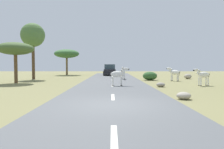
# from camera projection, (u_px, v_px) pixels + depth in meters

# --- Properties ---
(ground_plane) EXTENTS (90.00, 90.00, 0.00)m
(ground_plane) POSITION_uv_depth(u_px,v_px,m) (114.00, 106.00, 8.68)
(ground_plane) COLOR olive
(road) EXTENTS (6.00, 64.00, 0.05)m
(road) POSITION_uv_depth(u_px,v_px,m) (113.00, 105.00, 8.68)
(road) COLOR #56595B
(road) RESTS_ON ground_plane
(lane_markings) EXTENTS (0.16, 56.00, 0.01)m
(lane_markings) POSITION_uv_depth(u_px,v_px,m) (113.00, 110.00, 7.68)
(lane_markings) COLOR silver
(lane_markings) RESTS_ON road
(zebra_0) EXTENTS (0.54, 1.59, 1.50)m
(zebra_0) POSITION_uv_depth(u_px,v_px,m) (122.00, 71.00, 23.94)
(zebra_0) COLOR silver
(zebra_0) RESTS_ON road
(zebra_1) EXTENTS (1.32, 1.22, 1.51)m
(zebra_1) POSITION_uv_depth(u_px,v_px,m) (173.00, 73.00, 21.82)
(zebra_1) COLOR silver
(zebra_1) RESTS_ON ground_plane
(zebra_2) EXTENTS (1.55, 0.61, 1.47)m
(zebra_2) POSITION_uv_depth(u_px,v_px,m) (202.00, 75.00, 16.89)
(zebra_2) COLOR silver
(zebra_2) RESTS_ON ground_plane
(zebra_3) EXTENTS (1.61, 0.50, 1.51)m
(zebra_3) POSITION_uv_depth(u_px,v_px,m) (118.00, 74.00, 16.44)
(zebra_3) COLOR silver
(zebra_3) RESTS_ON road
(car_0) EXTENTS (2.02, 4.34, 1.74)m
(car_0) POSITION_uv_depth(u_px,v_px,m) (109.00, 70.00, 32.86)
(car_0) COLOR black
(car_0) RESTS_ON road
(tree_0) EXTENTS (4.12, 4.12, 4.29)m
(tree_0) POSITION_uv_depth(u_px,v_px,m) (66.00, 54.00, 34.34)
(tree_0) COLOR brown
(tree_0) RESTS_ON ground_plane
(tree_2) EXTENTS (2.81, 2.81, 6.66)m
(tree_2) POSITION_uv_depth(u_px,v_px,m) (32.00, 36.00, 24.38)
(tree_2) COLOR #4C3823
(tree_2) RESTS_ON ground_plane
(tree_3) EXTENTS (3.36, 3.36, 3.83)m
(tree_3) POSITION_uv_depth(u_px,v_px,m) (15.00, 49.00, 19.23)
(tree_3) COLOR brown
(tree_3) RESTS_ON ground_plane
(bush_0) EXTENTS (1.58, 1.42, 0.95)m
(bush_0) POSITION_uv_depth(u_px,v_px,m) (149.00, 76.00, 22.95)
(bush_0) COLOR #2D5628
(bush_0) RESTS_ON ground_plane
(rock_0) EXTENTS (0.74, 0.73, 0.50)m
(rock_0) POSITION_uv_depth(u_px,v_px,m) (154.00, 75.00, 29.34)
(rock_0) COLOR gray
(rock_0) RESTS_ON ground_plane
(rock_1) EXTENTS (0.67, 0.59, 0.35)m
(rock_1) POSITION_uv_depth(u_px,v_px,m) (160.00, 85.00, 16.01)
(rock_1) COLOR gray
(rock_1) RESTS_ON ground_plane
(rock_2) EXTENTS (0.70, 0.69, 0.37)m
(rock_2) POSITION_uv_depth(u_px,v_px,m) (183.00, 96.00, 10.30)
(rock_2) COLOR #A89E8C
(rock_2) RESTS_ON ground_plane
(rock_3) EXTENTS (0.89, 0.75, 0.61)m
(rock_3) POSITION_uv_depth(u_px,v_px,m) (187.00, 76.00, 25.04)
(rock_3) COLOR #A89E8C
(rock_3) RESTS_ON ground_plane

